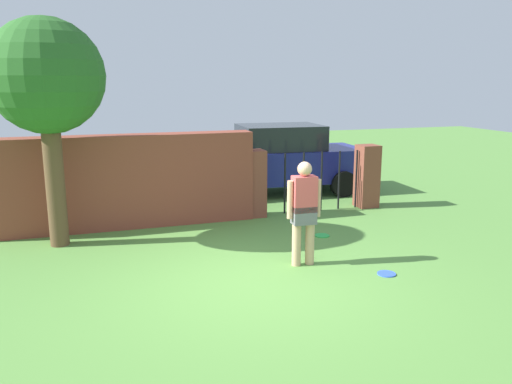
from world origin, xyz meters
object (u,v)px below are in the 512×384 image
frisbee_green (322,236)px  frisbee_blue (386,274)px  person (304,209)px  car (280,159)px  tree (46,79)px

frisbee_green → frisbee_blue: bearing=-87.8°
person → frisbee_green: bearing=-123.6°
person → car: car is taller
car → frisbee_blue: 5.87m
car → frisbee_blue: car is taller
tree → person: (3.63, -2.23, -1.92)m
frisbee_blue → frisbee_green: 2.04m
frisbee_blue → frisbee_green: same height
tree → frisbee_blue: size_ratio=14.15×
car → frisbee_green: 3.89m
person → tree: bearing=-28.8°
tree → car: 6.17m
tree → frisbee_green: size_ratio=14.15×
tree → frisbee_blue: 6.20m
car → frisbee_green: car is taller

